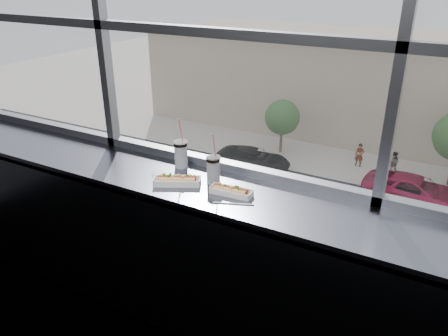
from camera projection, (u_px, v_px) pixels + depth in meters
The scene contains 21 objects.
wall_back_lower at pixel (227, 237), 3.22m from camera, with size 6.00×6.00×0.00m, color black.
counter at pixel (206, 190), 2.78m from camera, with size 6.00×0.55×0.06m, color slate.
counter_fascia at pixel (187, 278), 2.80m from camera, with size 6.00×0.04×1.04m, color slate.
hotdog_tray_left at pixel (177, 180), 2.77m from camera, with size 0.31×0.22×0.07m.
hotdog_tray_right at pixel (231, 191), 2.65m from camera, with size 0.27×0.11×0.06m.
soda_cup_left at pixel (181, 153), 2.99m from camera, with size 0.10×0.10×0.36m.
soda_cup_right at pixel (213, 168), 2.77m from camera, with size 0.09×0.09×0.34m.
loose_straw at pixel (233, 204), 2.55m from camera, with size 0.01×0.01×0.24m, color white.
wrapper at pixel (159, 173), 2.90m from camera, with size 0.11×0.08×0.03m, color silver.
plaza_ground at pixel (437, 118), 42.74m from camera, with size 120.00×120.00×0.00m, color #BAB3A8.
street_asphalt at pixel (398, 234), 23.98m from camera, with size 80.00×10.00×0.06m, color black.
far_sidewalk at pixel (417, 179), 30.37m from camera, with size 80.00×6.00×0.04m, color #BAB3A8.
far_building at pixel (440, 90), 36.68m from camera, with size 50.00×14.00×8.00m, color tan.
car_near_c at pixel (358, 247), 20.93m from camera, with size 6.63×2.76×2.21m, color #71310C.
car_near_a at pixel (125, 183), 27.19m from camera, with size 6.69×2.79×2.23m, color #AABFC8.
car_near_b at pixel (252, 217), 23.38m from camera, with size 6.87×2.86×2.29m, color black.
car_far_a at pixel (253, 156), 31.41m from camera, with size 5.97×2.49×1.99m, color black.
car_far_b at pixel (417, 187), 26.56m from camera, with size 6.96×2.90×2.32m, color #A80D38.
pedestrian_b at pixel (394, 161), 30.68m from camera, with size 0.88×0.66×1.99m, color #66605B.
pedestrian_a at pixel (360, 153), 31.81m from camera, with size 0.94×0.70×2.10m, color #66605B.
tree_left at pixel (282, 117), 33.60m from camera, with size 2.73×2.73×4.26m.
Camera 1 is at (1.28, -0.89, 2.36)m, focal length 35.00 mm.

